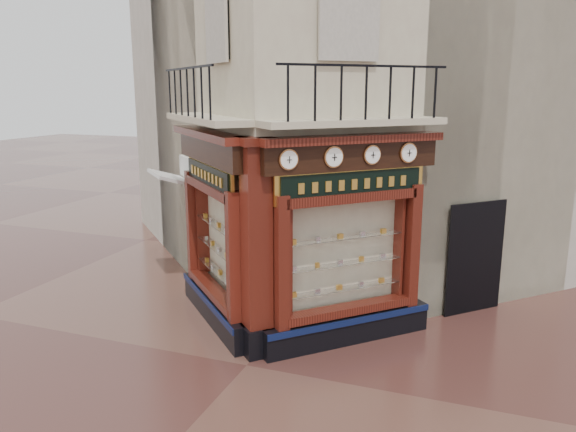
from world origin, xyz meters
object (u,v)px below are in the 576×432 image
at_px(clock_d, 408,153).
at_px(awning, 175,284).
at_px(corner_pilaster, 257,252).
at_px(signboard_left, 209,175).
at_px(signboard_right, 353,184).
at_px(clock_c, 372,155).
at_px(clock_a, 289,160).
at_px(clock_b, 334,157).

height_order(clock_d, awning, clock_d).
bearing_deg(corner_pilaster, signboard_left, 100.25).
bearing_deg(signboard_right, clock_c, -18.80).
relative_size(signboard_left, signboard_right, 0.92).
xyz_separation_m(awning, signboard_left, (1.96, -1.70, 3.10)).
bearing_deg(clock_d, awning, 125.24).
relative_size(corner_pilaster, signboard_left, 1.94).
bearing_deg(clock_c, corner_pilaster, 168.37).
distance_m(clock_c, signboard_left, 3.28).
relative_size(clock_a, signboard_left, 0.17).
relative_size(clock_b, clock_c, 1.07).
height_order(corner_pilaster, signboard_right, corner_pilaster).
xyz_separation_m(clock_b, clock_c, (0.56, 0.56, 0.00)).
bearing_deg(clock_c, clock_b, -180.00).
height_order(clock_d, signboard_left, clock_d).
bearing_deg(awning, clock_d, -144.76).
xyz_separation_m(clock_c, clock_d, (0.56, 0.56, 0.00)).
distance_m(clock_b, signboard_left, 2.75).
xyz_separation_m(corner_pilaster, clock_d, (2.33, 1.72, 1.67)).
height_order(clock_a, clock_c, same).
bearing_deg(clock_d, clock_c, -180.00).
bearing_deg(clock_d, corner_pilaster, 171.53).
bearing_deg(clock_a, clock_b, -0.00).
relative_size(clock_a, clock_b, 0.94).
bearing_deg(clock_a, signboard_right, 4.78).
bearing_deg(signboard_right, clock_d, -5.66).
distance_m(clock_c, awning, 6.51).
bearing_deg(clock_b, signboard_right, 13.47).
bearing_deg(awning, clock_a, -168.98).
xyz_separation_m(corner_pilaster, clock_c, (1.77, 1.17, 1.67)).
xyz_separation_m(clock_a, clock_c, (1.16, 1.16, -0.00)).
relative_size(clock_c, signboard_left, 0.17).
height_order(clock_b, awning, clock_b).
relative_size(clock_d, signboard_right, 0.17).
relative_size(corner_pilaster, awning, 2.83).
xyz_separation_m(corner_pilaster, clock_b, (1.21, 0.61, 1.67)).
distance_m(clock_b, clock_c, 0.79).
relative_size(clock_c, awning, 0.25).
height_order(corner_pilaster, awning, corner_pilaster).
xyz_separation_m(corner_pilaster, signboard_left, (-1.46, 1.01, 1.15)).
relative_size(clock_d, signboard_left, 0.18).
xyz_separation_m(clock_a, signboard_left, (-2.07, 1.01, -0.52)).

